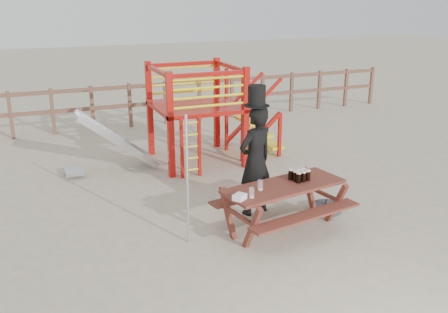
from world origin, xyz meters
TOP-DOWN VIEW (x-y plane):
  - ground at (0.00, 0.00)m, footprint 60.00×60.00m
  - back_fence at (0.00, 7.00)m, footprint 15.09×0.09m
  - playground_fort at (0.12, 3.58)m, footprint 4.71×1.84m
  - picnic_table at (0.31, -0.09)m, footprint 2.10×1.63m
  - man_with_hat at (0.18, 0.64)m, footprint 0.76×0.62m
  - metal_pole at (-1.17, 0.05)m, footprint 0.04×0.04m
  - parasol_base at (1.32, 0.22)m, footprint 0.50×0.50m
  - paper_bag at (-0.55, -0.35)m, footprint 0.23×0.22m
  - stout_pints at (0.61, -0.03)m, footprint 0.30×0.25m
  - empty_glasses at (-0.24, -0.24)m, footprint 0.32×0.29m

SIDE VIEW (x-z plane):
  - ground at x=0.00m, z-range 0.00..0.00m
  - parasol_base at x=1.32m, z-range -0.05..0.17m
  - picnic_table at x=0.31m, z-range 0.10..0.83m
  - back_fence at x=0.00m, z-range 0.14..1.34m
  - paper_bag at x=-0.55m, z-range 0.74..0.82m
  - empty_glasses at x=-0.24m, z-range 0.73..0.88m
  - stout_pints at x=0.61m, z-range 0.74..0.91m
  - man_with_hat at x=0.18m, z-range -0.11..2.03m
  - metal_pole at x=-1.17m, z-range 0.00..1.93m
  - playground_fort at x=0.12m, z-range 0.02..2.12m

